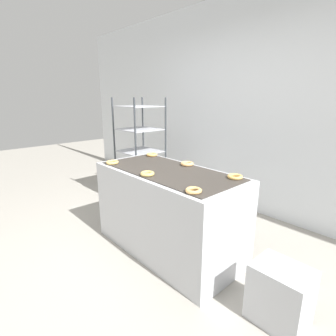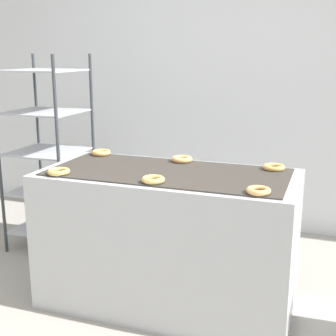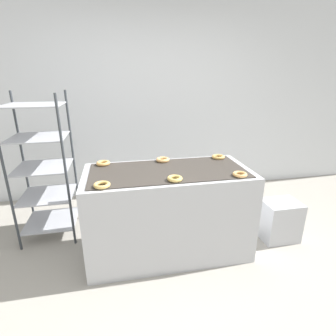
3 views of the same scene
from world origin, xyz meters
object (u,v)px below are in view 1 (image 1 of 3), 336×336
object	(u,v)px
donut_far_right	(235,177)
donut_far_center	(187,164)
glaze_bin	(280,295)
baking_rack_cart	(140,151)
donut_far_left	(152,155)
donut_near_left	(112,162)
donut_near_center	(147,174)
fryer_machine	(168,211)
donut_near_right	(194,190)

from	to	relation	value
donut_far_right	donut_far_center	bearing A→B (deg)	178.80
glaze_bin	baking_rack_cart	bearing A→B (deg)	166.22
donut_far_left	donut_far_right	bearing A→B (deg)	-0.76
donut_near_left	donut_far_right	size ratio (longest dim) A/B	0.98
glaze_bin	donut_near_center	bearing A→B (deg)	-169.89
donut_far_center	glaze_bin	bearing A→B (deg)	-14.43
fryer_machine	donut_far_left	distance (m)	0.78
donut_far_left	fryer_machine	bearing A→B (deg)	-24.84
baking_rack_cart	donut_far_center	world-z (taller)	baking_rack_cart
fryer_machine	donut_near_right	bearing A→B (deg)	-24.77
fryer_machine	baking_rack_cart	world-z (taller)	baking_rack_cart
glaze_bin	donut_far_center	distance (m)	1.40
fryer_machine	donut_near_left	world-z (taller)	donut_near_left
donut_near_center	donut_far_right	bearing A→B (deg)	41.34
donut_far_center	fryer_machine	bearing A→B (deg)	-89.83
donut_far_left	donut_far_right	size ratio (longest dim) A/B	0.98
fryer_machine	donut_near_right	size ratio (longest dim) A/B	12.26
donut_near_center	baking_rack_cart	bearing A→B (deg)	146.39
donut_near_right	donut_far_right	distance (m)	0.52
donut_near_right	donut_far_left	distance (m)	1.27
baking_rack_cart	donut_near_left	size ratio (longest dim) A/B	11.74
donut_far_left	donut_far_right	xyz separation A→B (m)	(1.16, -0.02, -0.00)
donut_far_left	donut_far_center	xyz separation A→B (m)	(0.58, -0.00, 0.00)
donut_near_right	donut_far_center	bearing A→B (deg)	137.24
glaze_bin	donut_near_left	distance (m)	1.90
baking_rack_cart	glaze_bin	xyz separation A→B (m)	(2.39, -0.59, -0.56)
glaze_bin	donut_near_center	size ratio (longest dim) A/B	3.38
glaze_bin	donut_far_left	bearing A→B (deg)	170.08
donut_far_left	donut_far_center	world-z (taller)	same
fryer_machine	baking_rack_cart	xyz separation A→B (m)	(-1.20, 0.54, 0.35)
baking_rack_cart	donut_far_left	size ratio (longest dim) A/B	11.72
donut_far_center	baking_rack_cart	bearing A→B (deg)	166.88
fryer_machine	donut_near_right	distance (m)	0.77
baking_rack_cart	glaze_bin	world-z (taller)	baking_rack_cart
donut_near_right	fryer_machine	bearing A→B (deg)	155.23
donut_near_right	donut_near_left	bearing A→B (deg)	-179.79
glaze_bin	donut_near_right	distance (m)	0.93
glaze_bin	donut_near_center	xyz separation A→B (m)	(-1.19, -0.21, 0.65)
donut_near_right	donut_far_center	size ratio (longest dim) A/B	0.92
donut_near_left	donut_far_center	distance (m)	0.78
fryer_machine	baking_rack_cart	size ratio (longest dim) A/B	1.00
baking_rack_cart	donut_far_left	world-z (taller)	baking_rack_cart
fryer_machine	donut_far_right	distance (m)	0.77
glaze_bin	donut_far_right	distance (m)	0.94
glaze_bin	donut_near_right	size ratio (longest dim) A/B	3.46
donut_far_right	donut_near_center	bearing A→B (deg)	-138.66
donut_far_center	donut_near_right	bearing A→B (deg)	-42.76
glaze_bin	donut_far_center	world-z (taller)	donut_far_center
fryer_machine	donut_near_left	size ratio (longest dim) A/B	11.71
donut_near_left	donut_far_left	distance (m)	0.54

